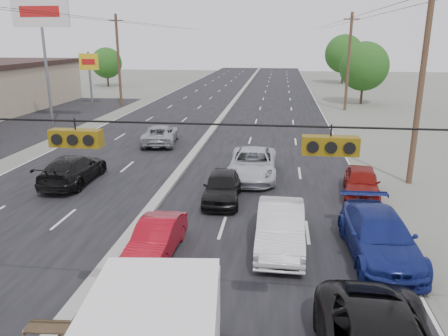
{
  "coord_description": "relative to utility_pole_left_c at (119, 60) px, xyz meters",
  "views": [
    {
      "loc": [
        5.54,
        -8.12,
        7.36
      ],
      "look_at": [
        3.32,
        9.16,
        2.2
      ],
      "focal_mm": 35.0,
      "sensor_mm": 36.0,
      "label": 1
    }
  ],
  "objects": [
    {
      "name": "utility_pole_right_b",
      "position": [
        25.0,
        -25.0,
        0.0
      ],
      "size": [
        1.6,
        0.3,
        10.0
      ],
      "color": "#422D1E",
      "rests_on": "ground"
    },
    {
      "name": "center_median",
      "position": [
        12.5,
        -10.0,
        -5.01
      ],
      "size": [
        0.5,
        160.0,
        0.2
      ],
      "primitive_type": "cube",
      "color": "gray",
      "rests_on": "ground"
    },
    {
      "name": "traffic_signals",
      "position": [
        13.9,
        -40.0,
        0.39
      ],
      "size": [
        25.0,
        0.3,
        0.54
      ],
      "color": "black",
      "rests_on": "ground"
    },
    {
      "name": "utility_pole_left_c",
      "position": [
        0.0,
        0.0,
        0.0
      ],
      "size": [
        1.6,
        0.3,
        10.0
      ],
      "color": "#422D1E",
      "rests_on": "ground"
    },
    {
      "name": "queue_car_b",
      "position": [
        18.22,
        -33.42,
        -4.32
      ],
      "size": [
        1.69,
        4.77,
        1.57
      ],
      "primitive_type": "imported",
      "rotation": [
        0.0,
        0.0,
        -0.01
      ],
      "color": "silver",
      "rests_on": "ground"
    },
    {
      "name": "parking_lot",
      "position": [
        -4.5,
        -15.0,
        -5.11
      ],
      "size": [
        10.0,
        42.0,
        0.02
      ],
      "primitive_type": "cube",
      "color": "black",
      "rests_on": "ground"
    },
    {
      "name": "oncoming_far",
      "position": [
        9.51,
        -17.91,
        -4.41
      ],
      "size": [
        2.94,
        5.24,
        1.38
      ],
      "primitive_type": "imported",
      "rotation": [
        0.0,
        0.0,
        3.27
      ],
      "color": "#929599",
      "rests_on": "ground"
    },
    {
      "name": "queue_car_a",
      "position": [
        15.5,
        -28.92,
        -4.4
      ],
      "size": [
        1.84,
        4.21,
        1.41
      ],
      "primitive_type": "imported",
      "rotation": [
        0.0,
        0.0,
        0.04
      ],
      "color": "black",
      "rests_on": "ground"
    },
    {
      "name": "pole_sign_billboard",
      "position": [
        -2.0,
        -12.0,
        3.76
      ],
      "size": [
        5.0,
        0.25,
        11.0
      ],
      "color": "slate",
      "rests_on": "ground"
    },
    {
      "name": "red_sedan",
      "position": [
        13.9,
        -34.52,
        -4.48
      ],
      "size": [
        1.45,
        3.83,
        1.25
      ],
      "primitive_type": "imported",
      "rotation": [
        0.0,
        0.0,
        -0.03
      ],
      "color": "maroon",
      "rests_on": "ground"
    },
    {
      "name": "queue_car_e",
      "position": [
        22.1,
        -27.38,
        -4.41
      ],
      "size": [
        2.11,
        4.23,
        1.39
      ],
      "primitive_type": "imported",
      "rotation": [
        0.0,
        0.0,
        -0.12
      ],
      "color": "maroon",
      "rests_on": "ground"
    },
    {
      "name": "utility_pole_right_c",
      "position": [
        25.0,
        0.0,
        0.0
      ],
      "size": [
        1.6,
        0.3,
        10.0
      ],
      "color": "#422D1E",
      "rests_on": "ground"
    },
    {
      "name": "pole_sign_far",
      "position": [
        -3.5,
        -0.0,
        -0.7
      ],
      "size": [
        2.2,
        0.25,
        6.0
      ],
      "color": "slate",
      "rests_on": "ground"
    },
    {
      "name": "tree_right_mid",
      "position": [
        27.5,
        5.0,
        -0.77
      ],
      "size": [
        5.6,
        5.6,
        7.14
      ],
      "color": "#382619",
      "rests_on": "ground"
    },
    {
      "name": "oncoming_near",
      "position": [
        7.33,
        -27.28,
        -4.36
      ],
      "size": [
        2.18,
        5.17,
        1.49
      ],
      "primitive_type": "imported",
      "rotation": [
        0.0,
        0.0,
        3.16
      ],
      "color": "black",
      "rests_on": "ground"
    },
    {
      "name": "road_surface",
      "position": [
        12.5,
        -10.0,
        -5.11
      ],
      "size": [
        20.0,
        160.0,
        0.02
      ],
      "primitive_type": "cube",
      "color": "black",
      "rests_on": "ground"
    },
    {
      "name": "tree_left_far",
      "position": [
        -9.5,
        20.0,
        -1.39
      ],
      "size": [
        4.8,
        4.8,
        6.12
      ],
      "color": "#382619",
      "rests_on": "ground"
    },
    {
      "name": "queue_car_d",
      "position": [
        21.63,
        -33.71,
        -4.33
      ],
      "size": [
        2.46,
        5.47,
        1.56
      ],
      "primitive_type": "imported",
      "rotation": [
        0.0,
        0.0,
        0.05
      ],
      "color": "navy",
      "rests_on": "ground"
    },
    {
      "name": "queue_car_c",
      "position": [
        16.67,
        -25.13,
        -4.33
      ],
      "size": [
        2.65,
        5.61,
        1.55
      ],
      "primitive_type": "imported",
      "rotation": [
        0.0,
        0.0,
        0.01
      ],
      "color": "#BABCC3",
      "rests_on": "ground"
    },
    {
      "name": "tree_right_far",
      "position": [
        28.5,
        30.0,
        -0.15
      ],
      "size": [
        6.4,
        6.4,
        8.16
      ],
      "color": "#382619",
      "rests_on": "ground"
    }
  ]
}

